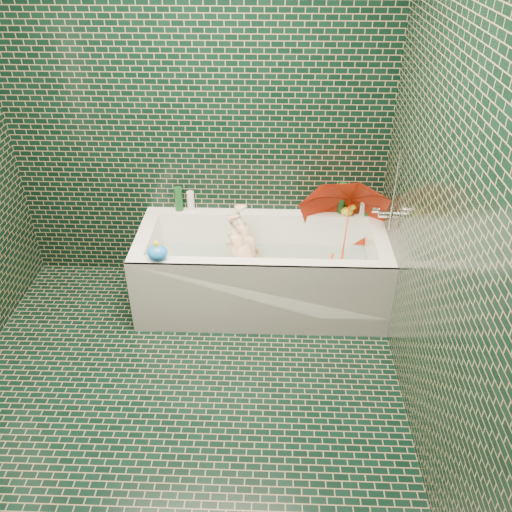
{
  "coord_description": "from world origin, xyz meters",
  "views": [
    {
      "loc": [
        0.52,
        -2.1,
        2.44
      ],
      "look_at": [
        0.42,
        0.82,
        0.51
      ],
      "focal_mm": 38.0,
      "sensor_mm": 36.0,
      "label": 1
    }
  ],
  "objects_px": {
    "child": "(248,265)",
    "umbrella": "(346,228)",
    "bathtub": "(262,278)",
    "rubber_duck": "(348,211)",
    "bath_toy": "(157,252)"
  },
  "relations": [
    {
      "from": "bathtub",
      "to": "child",
      "type": "relative_size",
      "value": 2.01
    },
    {
      "from": "bathtub",
      "to": "child",
      "type": "distance_m",
      "value": 0.14
    },
    {
      "from": "child",
      "to": "umbrella",
      "type": "bearing_deg",
      "value": 115.81
    },
    {
      "from": "bathtub",
      "to": "child",
      "type": "bearing_deg",
      "value": 174.35
    },
    {
      "from": "rubber_duck",
      "to": "umbrella",
      "type": "bearing_deg",
      "value": -84.7
    },
    {
      "from": "child",
      "to": "bathtub",
      "type": "bearing_deg",
      "value": 103.02
    },
    {
      "from": "bathtub",
      "to": "rubber_duck",
      "type": "distance_m",
      "value": 0.78
    },
    {
      "from": "umbrella",
      "to": "bath_toy",
      "type": "distance_m",
      "value": 1.28
    },
    {
      "from": "child",
      "to": "bath_toy",
      "type": "bearing_deg",
      "value": -41.72
    },
    {
      "from": "child",
      "to": "rubber_duck",
      "type": "height_order",
      "value": "rubber_duck"
    },
    {
      "from": "umbrella",
      "to": "child",
      "type": "bearing_deg",
      "value": -157.81
    },
    {
      "from": "child",
      "to": "umbrella",
      "type": "xyz_separation_m",
      "value": [
        0.67,
        0.08,
        0.27
      ]
    },
    {
      "from": "child",
      "to": "rubber_duck",
      "type": "bearing_deg",
      "value": 132.0
    },
    {
      "from": "rubber_duck",
      "to": "bath_toy",
      "type": "height_order",
      "value": "bath_toy"
    },
    {
      "from": "bathtub",
      "to": "child",
      "type": "xyz_separation_m",
      "value": [
        -0.09,
        0.01,
        0.1
      ]
    }
  ]
}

